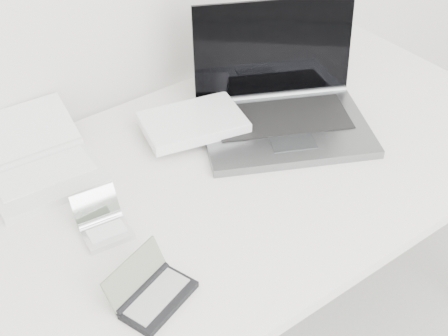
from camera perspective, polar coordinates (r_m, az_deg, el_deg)
desk at (r=1.48m, az=0.00°, el=-1.95°), size 1.60×0.80×0.73m
laptop_large at (r=1.58m, az=3.55°, el=5.37°), size 0.59×0.47×0.28m
netbook_open_white at (r=1.50m, az=-16.53°, el=0.20°), size 0.27×0.34×0.08m
pda_silver at (r=1.33m, az=-10.97°, el=-5.16°), size 0.11×0.12×0.08m
palmtop_charcoal at (r=1.19m, az=-6.59°, el=-11.30°), size 0.17×0.15×0.08m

